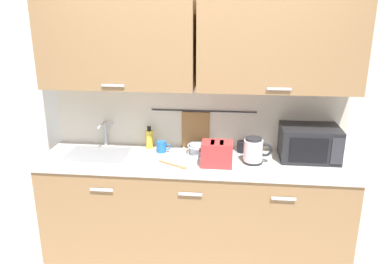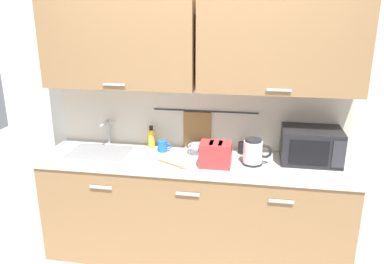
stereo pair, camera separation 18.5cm
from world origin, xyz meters
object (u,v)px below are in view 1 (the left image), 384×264
mug_near_sink (162,147)px  mug_by_kettle (242,147)px  dish_soap_bottle (149,139)px  wooden_spoon (176,166)px  mixing_bowl (200,148)px  toaster (217,154)px  electric_kettle (254,151)px  microwave (309,143)px

mug_near_sink → mug_by_kettle: bearing=6.1°
dish_soap_bottle → wooden_spoon: size_ratio=0.77×
mug_by_kettle → mixing_bowl: bearing=-169.2°
mug_near_sink → toaster: bearing=-26.5°
dish_soap_bottle → mixing_bowl: 0.46m
electric_kettle → wooden_spoon: (-0.60, -0.14, -0.10)m
wooden_spoon → toaster: bearing=10.2°
electric_kettle → dish_soap_bottle: electric_kettle is taller
mug_by_kettle → wooden_spoon: size_ratio=0.47×
mixing_bowl → wooden_spoon: (-0.16, -0.30, -0.04)m
microwave → electric_kettle: (-0.45, -0.13, -0.03)m
microwave → toaster: bearing=-163.3°
microwave → toaster: microwave is taller
microwave → mug_near_sink: (-1.21, 0.02, -0.09)m
electric_kettle → toaster: bearing=-163.5°
electric_kettle → dish_soap_bottle: (-0.89, 0.24, -0.01)m
dish_soap_bottle → wooden_spoon: dish_soap_bottle is taller
toaster → mug_by_kettle: 0.37m
mug_near_sink → wooden_spoon: size_ratio=0.47×
microwave → mug_by_kettle: size_ratio=3.83×
mixing_bowl → mug_by_kettle: bearing=10.8°
microwave → mug_by_kettle: bearing=170.2°
electric_kettle → mug_by_kettle: (-0.09, 0.23, -0.05)m
electric_kettle → wooden_spoon: bearing=-166.7°
microwave → mug_by_kettle: 0.55m
electric_kettle → mixing_bowl: electric_kettle is taller
dish_soap_bottle → wooden_spoon: bearing=-52.9°
electric_kettle → toaster: (-0.29, -0.08, -0.01)m
mug_near_sink → mixing_bowl: (0.33, 0.01, -0.00)m
mixing_bowl → toaster: bearing=-57.8°
mug_near_sink → toaster: 0.54m
mixing_bowl → dish_soap_bottle: bearing=169.6°
dish_soap_bottle → mixing_bowl: bearing=-10.4°
dish_soap_bottle → mug_by_kettle: bearing=-1.0°
mug_near_sink → toaster: toaster is taller
mug_by_kettle → electric_kettle: bearing=-69.3°
dish_soap_bottle → mug_by_kettle: (0.80, -0.01, -0.04)m
mug_by_kettle → wooden_spoon: 0.63m
mixing_bowl → toaster: size_ratio=0.84×
electric_kettle → mug_near_sink: bearing=168.6°
electric_kettle → dish_soap_bottle: bearing=164.8°
dish_soap_bottle → mug_near_sink: dish_soap_bottle is taller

